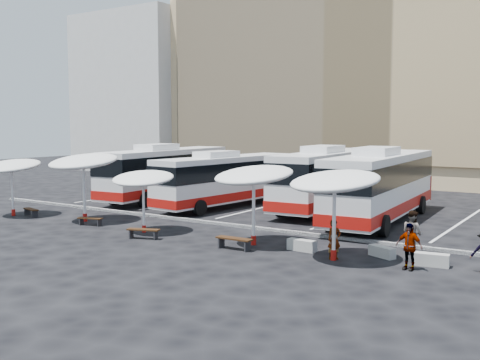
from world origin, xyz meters
The scene contains 24 objects.
ground centered at (0.00, 0.00, 0.00)m, with size 120.00×120.00×0.00m, color black.
sandstone_building centered at (0.00, 31.87, 12.63)m, with size 42.00×18.25×29.60m.
apartment_block centered at (-28.00, 28.00, 9.00)m, with size 14.00×14.00×18.00m, color beige.
curb_divider centered at (0.00, 0.50, 0.07)m, with size 34.00×0.25×0.15m, color black.
bay_lines centered at (0.00, 8.00, 0.01)m, with size 24.15×12.00×0.01m.
bus_0 centered at (-8.04, 7.06, 2.04)m, with size 3.64×12.77×4.00m.
bus_1 centered at (-2.18, 6.24, 1.88)m, with size 3.61×11.78×3.68m.
bus_2 centered at (3.84, 8.98, 2.08)m, with size 3.49×12.97×4.08m.
bus_3 centered at (8.16, 6.43, 2.13)m, with size 3.65×13.29×4.17m.
sunshade_0 centered at (-10.63, -3.69, 2.93)m, with size 3.94×3.98×3.45m.
sunshade_1 centered at (-5.59, -2.69, 3.32)m, with size 3.98×4.03×3.91m.
sunshade_2 centered at (-0.63, -3.25, 2.70)m, with size 3.86×3.89×3.18m.
sunshade_3 centered at (5.50, -2.73, 3.12)m, with size 4.15×4.19×3.68m.
sunshade_4 centered at (9.65, -3.40, 3.14)m, with size 4.45×4.48×3.70m.
wood_bench_0 centered at (-9.66, -3.19, 0.33)m, with size 1.46×0.72×0.43m.
wood_bench_1 centered at (-4.33, -3.43, 0.32)m, with size 1.43×0.72×0.42m.
wood_bench_2 centered at (0.47, -4.47, 0.36)m, with size 1.60×0.91×0.48m.
wood_bench_3 centered at (5.30, -3.99, 0.39)m, with size 1.68×0.46×0.51m.
conc_bench_0 centered at (7.85, -2.60, 0.24)m, with size 1.27×0.42×0.48m, color #969691.
conc_bench_1 centered at (11.09, -1.84, 0.22)m, with size 1.17×0.39×0.44m, color #969691.
conc_bench_2 centered at (13.15, -2.21, 0.25)m, with size 1.31×0.44×0.49m, color #969691.
passenger_0 centered at (9.61, -3.26, 0.80)m, with size 0.58×0.38×1.60m, color black.
passenger_1 centered at (12.01, -0.85, 0.93)m, with size 0.91×0.71×1.87m, color black.
passenger_2 centered at (12.59, -3.26, 0.88)m, with size 1.03×0.43×1.76m, color black.
Camera 1 is at (18.56, -23.70, 5.37)m, focal length 42.00 mm.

